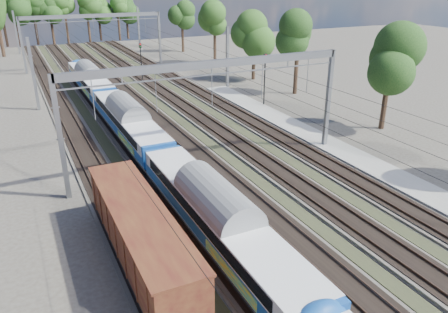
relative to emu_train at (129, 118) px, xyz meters
name	(u,v)px	position (x,y,z in m)	size (l,w,h in m)	color
track_bed	(157,119)	(4.50, 5.88, -2.33)	(21.00, 130.00, 0.34)	#47423A
platform	(413,187)	(16.50, -19.12, -2.28)	(3.00, 70.00, 0.30)	gray
catenary	(137,51)	(4.83, 13.56, 3.97)	(25.65, 130.00, 9.00)	gray
tree_belt	(118,12)	(11.87, 51.84, 5.78)	(38.51, 99.48, 11.97)	black
emu_train	(129,118)	(0.00, 0.00, 0.00)	(2.83, 59.82, 4.13)	black
freight_boxcar	(140,234)	(-4.50, -19.42, -0.33)	(2.77, 13.37, 3.45)	black
worker	(136,71)	(8.51, 28.64, -1.54)	(0.65, 0.43, 1.78)	black
signal_near	(141,57)	(8.63, 25.61, 1.13)	(0.35, 0.32, 5.64)	black
signal_far	(265,74)	(17.94, 5.11, 1.63)	(0.41, 0.37, 6.42)	black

